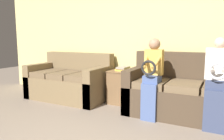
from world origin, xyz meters
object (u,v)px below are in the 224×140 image
at_px(couch_main, 185,94).
at_px(book_stack, 123,69).
at_px(couch_side, 70,82).
at_px(child_right_seated, 217,81).
at_px(child_left_seated, 152,74).
at_px(side_shelf, 123,86).

relative_size(couch_main, book_stack, 6.10).
bearing_deg(couch_side, book_stack, 10.12).
bearing_deg(child_right_seated, book_stack, 160.96).
distance_m(child_left_seated, child_right_seated, 0.90).
bearing_deg(side_shelf, child_left_seated, -37.36).
distance_m(child_right_seated, side_shelf, 1.78).
distance_m(couch_side, side_shelf, 1.14).
bearing_deg(side_shelf, book_stack, -12.23).
xyz_separation_m(couch_side, book_stack, (1.13, 0.20, 0.33)).
distance_m(couch_main, book_stack, 1.24).
bearing_deg(book_stack, side_shelf, 167.77).
height_order(couch_main, side_shelf, couch_main).
height_order(child_left_seated, side_shelf, child_left_seated).
distance_m(child_left_seated, side_shelf, 1.00).
xyz_separation_m(couch_main, child_right_seated, (0.45, -0.36, 0.32)).
relative_size(child_right_seated, book_stack, 4.16).
xyz_separation_m(child_right_seated, side_shelf, (-1.64, 0.57, -0.36)).
bearing_deg(couch_side, child_right_seated, -7.48).
xyz_separation_m(child_left_seated, side_shelf, (-0.74, 0.57, -0.37)).
xyz_separation_m(couch_main, child_left_seated, (-0.45, -0.36, 0.34)).
height_order(couch_main, child_right_seated, child_right_seated).
relative_size(couch_side, side_shelf, 2.60).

